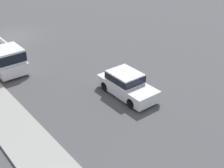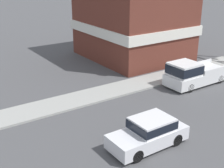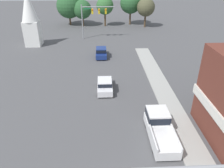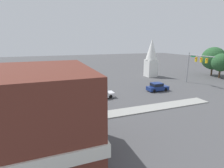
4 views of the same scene
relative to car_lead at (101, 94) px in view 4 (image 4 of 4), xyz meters
The scene contains 9 objects.
ground_plane 14.70m from the car_lead, 84.21° to the right, with size 200.00×200.00×0.00m, color #4C4C4F.
far_signal_assembly 23.21m from the car_lead, 94.97° to the left, with size 6.80×0.49×7.04m.
car_lead is the anchor object (origin of this frame).
car_second_ahead 11.71m from the car_lead, 92.02° to the left, with size 1.80×4.26×1.64m.
pickup_truck_parked 9.67m from the car_lead, 60.46° to the right, with size 2.03×5.45×1.98m.
corner_brick_building 17.00m from the car_lead, 34.62° to the right, with size 10.09×8.62×7.66m.
church_steeple 23.47m from the car_lead, 126.00° to the left, with size 3.12×3.12×10.35m.
backdrop_tree_left_far 37.11m from the car_lead, 103.46° to the left, with size 6.32×6.32×8.03m.
backdrop_tree_left_mid 35.08m from the car_lead, 98.36° to the left, with size 4.71×4.71×6.51m.
Camera 4 is at (26.14, 6.13, 9.59)m, focal length 28.00 mm.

